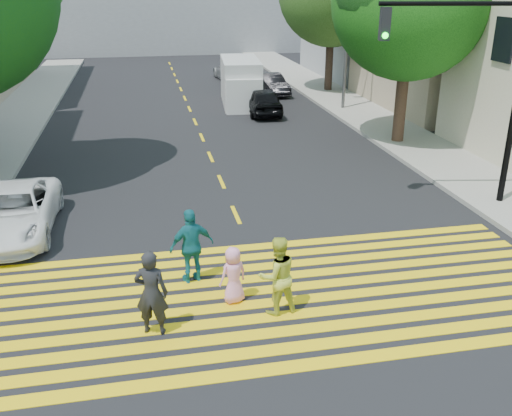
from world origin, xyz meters
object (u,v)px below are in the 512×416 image
object	(u,v)px
pedestrian_woman	(277,276)
white_van	(241,84)
dark_car_near	(263,101)
dark_car_parked	(271,84)
pedestrian_man	(151,293)
white_sedan	(13,212)
pedestrian_child	(233,275)
traffic_signal	(481,71)
silver_car	(231,71)
pedestrian_extra	(192,246)

from	to	relation	value
pedestrian_woman	white_van	size ratio (longest dim) A/B	0.32
dark_car_near	dark_car_parked	xyz separation A→B (m)	(1.60, 5.12, -0.07)
pedestrian_woman	dark_car_parked	bearing A→B (deg)	-112.47
pedestrian_man	white_sedan	xyz separation A→B (m)	(-3.52, 5.51, -0.25)
pedestrian_child	white_van	size ratio (longest dim) A/B	0.24
dark_car_near	white_van	bearing A→B (deg)	-71.86
pedestrian_man	traffic_signal	xyz separation A→B (m)	(9.49, 5.01, 3.17)
white_sedan	silver_car	size ratio (longest dim) A/B	1.04
pedestrian_man	dark_car_parked	world-z (taller)	pedestrian_man
pedestrian_extra	dark_car_parked	xyz separation A→B (m)	(6.80, 21.84, -0.27)
pedestrian_extra	white_van	bearing A→B (deg)	-118.40
traffic_signal	dark_car_parked	bearing A→B (deg)	105.89
white_sedan	dark_car_near	size ratio (longest dim) A/B	1.14
pedestrian_man	dark_car_near	xyz separation A→B (m)	(6.15, 18.63, -0.20)
dark_car_parked	traffic_signal	xyz separation A→B (m)	(1.74, -18.74, 3.44)
pedestrian_child	pedestrian_extra	size ratio (longest dim) A/B	0.72
pedestrian_extra	silver_car	distance (m)	27.94
white_sedan	pedestrian_man	bearing A→B (deg)	-57.03
dark_car_parked	white_van	world-z (taller)	white_van
pedestrian_man	pedestrian_extra	size ratio (longest dim) A/B	1.00
white_sedan	white_van	distance (m)	18.00
pedestrian_woman	traffic_signal	bearing A→B (deg)	-155.55
pedestrian_woman	dark_car_near	distance (m)	18.74
pedestrian_child	dark_car_parked	distance (m)	23.69
dark_car_parked	white_van	size ratio (longest dim) A/B	0.70
pedestrian_man	white_sedan	size ratio (longest dim) A/B	0.39
pedestrian_extra	dark_car_near	distance (m)	17.51
white_van	dark_car_near	bearing A→B (deg)	-68.78
pedestrian_man	dark_car_parked	size ratio (longest dim) A/B	0.48
silver_car	white_van	size ratio (longest dim) A/B	0.82
pedestrian_woman	pedestrian_child	size ratio (longest dim) A/B	1.34
traffic_signal	pedestrian_extra	bearing A→B (deg)	-149.45
white_sedan	silver_car	distance (m)	25.75
pedestrian_extra	pedestrian_man	bearing A→B (deg)	48.28
white_sedan	dark_car_parked	xyz separation A→B (m)	(11.28, 18.24, -0.02)
pedestrian_woman	dark_car_near	world-z (taller)	pedestrian_woman
dark_car_parked	traffic_signal	world-z (taller)	traffic_signal
pedestrian_extra	dark_car_near	xyz separation A→B (m)	(5.20, 16.72, -0.20)
white_van	dark_car_parked	bearing A→B (deg)	54.50
pedestrian_man	dark_car_parked	bearing A→B (deg)	-92.10
pedestrian_man	silver_car	distance (m)	30.00
pedestrian_woman	dark_car_parked	xyz separation A→B (m)	(5.22, 23.51, -0.24)
pedestrian_man	pedestrian_woman	world-z (taller)	pedestrian_man
pedestrian_child	traffic_signal	size ratio (longest dim) A/B	0.20
white_sedan	white_van	xyz separation A→B (m)	(8.98, 15.60, 0.53)
dark_car_near	traffic_signal	distance (m)	14.42
traffic_signal	pedestrian_man	bearing A→B (deg)	-141.58
pedestrian_child	dark_car_near	world-z (taller)	dark_car_near
dark_car_near	traffic_signal	bearing A→B (deg)	106.21
pedestrian_child	white_van	xyz separation A→B (m)	(3.74, 20.27, 0.52)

